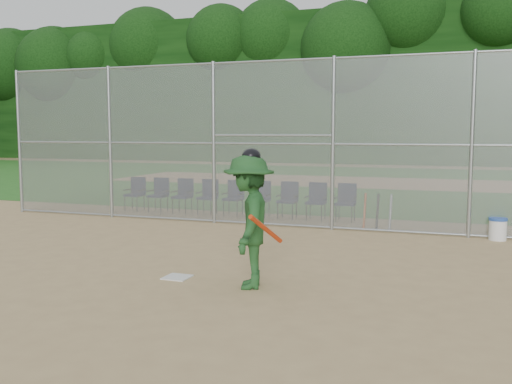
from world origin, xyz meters
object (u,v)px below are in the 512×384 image
(batter_at_plate, at_px, (249,221))
(water_cooler, at_px, (498,229))
(home_plate, at_px, (177,277))
(chair_0, at_px, (134,194))

(batter_at_plate, bearing_deg, water_cooler, 54.61)
(home_plate, relative_size, chair_0, 0.41)
(home_plate, height_order, chair_0, chair_0)
(water_cooler, relative_size, chair_0, 0.50)
(batter_at_plate, relative_size, chair_0, 2.13)
(water_cooler, xyz_separation_m, chair_0, (-9.70, 1.46, 0.24))
(batter_at_plate, bearing_deg, chair_0, 132.06)
(home_plate, bearing_deg, water_cooler, 45.79)
(home_plate, distance_m, chair_0, 8.10)
(batter_at_plate, distance_m, water_cooler, 6.42)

